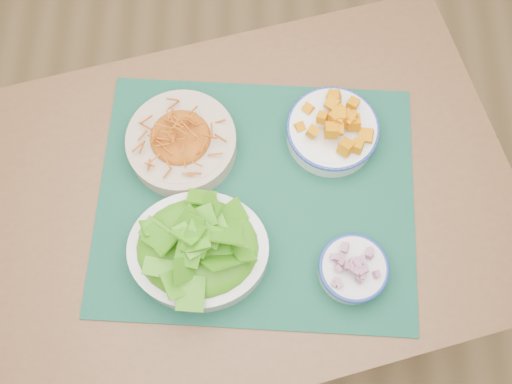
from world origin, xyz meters
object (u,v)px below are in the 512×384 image
squash_bowl (333,128)px  lettuce_bowl (197,247)px  placemat (256,198)px  table (234,217)px  carrot_bowl (181,140)px  onion_bowl (353,269)px

squash_bowl → lettuce_bowl: (-0.25, -0.25, 0.02)m
placemat → table: bearing=-171.6°
carrot_bowl → onion_bowl: size_ratio=1.61×
lettuce_bowl → onion_bowl: size_ratio=1.59×
lettuce_bowl → onion_bowl: bearing=-6.7°
squash_bowl → lettuce_bowl: 0.35m
table → carrot_bowl: 0.21m
placemat → squash_bowl: bearing=43.8°
table → lettuce_bowl: lettuce_bowl is taller
onion_bowl → lettuce_bowl: bearing=173.6°
table → onion_bowl: (0.22, -0.14, 0.14)m
onion_bowl → squash_bowl: bearing=95.4°
table → placemat: 0.12m
lettuce_bowl → onion_bowl: lettuce_bowl is taller
onion_bowl → table: bearing=147.4°
lettuce_bowl → placemat: bearing=47.7°
lettuce_bowl → onion_bowl: (0.28, -0.03, -0.03)m
squash_bowl → table: bearing=-145.6°
carrot_bowl → squash_bowl: size_ratio=1.38×
table → onion_bowl: bearing=-47.9°
placemat → squash_bowl: squash_bowl is taller
squash_bowl → lettuce_bowl: lettuce_bowl is taller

